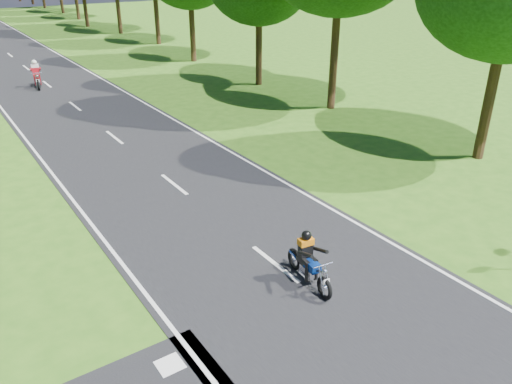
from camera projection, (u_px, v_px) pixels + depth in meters
ground at (326, 305)px, 11.50m from camera, size 160.00×160.00×0.00m
rider_near_blue at (310, 259)px, 11.95m from camera, size 0.76×1.70×1.37m
rider_far_red at (36, 74)px, 29.82m from camera, size 0.97×2.02×1.62m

